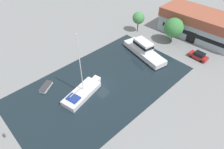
# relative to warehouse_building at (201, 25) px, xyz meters

# --- Properties ---
(ground_plane) EXTENTS (440.00, 440.00, 0.00)m
(ground_plane) POSITION_rel_warehouse_building_xyz_m (-3.66, -32.00, -3.37)
(ground_plane) COLOR gray
(water_canal) EXTENTS (20.61, 36.49, 0.01)m
(water_canal) POSITION_rel_warehouse_building_xyz_m (-3.66, -32.00, -3.37)
(water_canal) COLOR black
(water_canal) RESTS_ON ground
(warehouse_building) EXTENTS (21.57, 10.64, 6.66)m
(warehouse_building) POSITION_rel_warehouse_building_xyz_m (0.00, 0.00, 0.00)
(warehouse_building) COLOR #99A8B2
(warehouse_building) RESTS_ON ground
(quay_tree_near_building) EXTENTS (4.95, 4.95, 6.66)m
(quay_tree_near_building) POSITION_rel_warehouse_building_xyz_m (-3.29, -8.14, 0.81)
(quay_tree_near_building) COLOR brown
(quay_tree_near_building) RESTS_ON ground
(quay_tree_by_water) EXTENTS (3.31, 3.31, 5.75)m
(quay_tree_by_water) POSITION_rel_warehouse_building_xyz_m (-13.18, -10.17, 0.71)
(quay_tree_by_water) COLOR brown
(quay_tree_by_water) RESTS_ON ground
(parked_car) EXTENTS (4.38, 1.98, 1.71)m
(parked_car) POSITION_rel_warehouse_building_xyz_m (5.40, -9.68, -2.53)
(parked_car) COLOR maroon
(parked_car) RESTS_ON ground
(sailboat_moored) EXTENTS (4.98, 9.70, 13.14)m
(sailboat_moored) POSITION_rel_warehouse_building_xyz_m (-4.11, -36.73, -2.73)
(sailboat_moored) COLOR silver
(sailboat_moored) RESTS_ON water_canal
(motor_cruiser) EXTENTS (12.83, 5.89, 3.60)m
(motor_cruiser) POSITION_rel_warehouse_building_xyz_m (-4.58, -17.85, -2.09)
(motor_cruiser) COLOR silver
(motor_cruiser) RESTS_ON water_canal
(small_dinghy) EXTENTS (2.90, 3.55, 0.54)m
(small_dinghy) POSITION_rel_warehouse_building_xyz_m (-10.71, -40.87, -3.10)
(small_dinghy) COLOR white
(small_dinghy) RESTS_ON water_canal
(mooring_bollard) EXTENTS (0.36, 0.36, 0.87)m
(mooring_bollard) POSITION_rel_warehouse_building_xyz_m (-5.36, -51.30, -2.91)
(mooring_bollard) COLOR #47474C
(mooring_bollard) RESTS_ON ground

